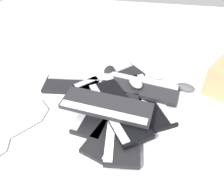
% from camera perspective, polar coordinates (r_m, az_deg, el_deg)
% --- Properties ---
extents(ground_plane, '(3.20, 3.20, 0.00)m').
position_cam_1_polar(ground_plane, '(1.27, 2.95, -1.24)').
color(ground_plane, white).
extents(keyboard_0, '(0.42, 0.42, 0.03)m').
position_cam_1_polar(keyboard_0, '(1.35, -0.61, 2.35)').
color(keyboard_0, black).
rests_on(keyboard_0, ground).
extents(keyboard_1, '(0.20, 0.45, 0.03)m').
position_cam_1_polar(keyboard_1, '(1.33, -8.15, 1.18)').
color(keyboard_1, black).
rests_on(keyboard_1, ground).
extents(keyboard_2, '(0.46, 0.22, 0.03)m').
position_cam_1_polar(keyboard_2, '(1.19, -3.16, -4.11)').
color(keyboard_2, black).
rests_on(keyboard_2, ground).
extents(keyboard_3, '(0.46, 0.29, 0.03)m').
position_cam_1_polar(keyboard_3, '(1.09, 1.62, -9.18)').
color(keyboard_3, black).
rests_on(keyboard_3, ground).
extents(keyboard_4, '(0.46, 0.34, 0.03)m').
position_cam_1_polar(keyboard_4, '(1.23, 8.89, -2.63)').
color(keyboard_4, black).
rests_on(keyboard_4, ground).
extents(keyboard_5, '(0.45, 0.19, 0.03)m').
position_cam_1_polar(keyboard_5, '(1.05, 2.82, -9.24)').
color(keyboard_5, black).
rests_on(keyboard_5, keyboard_3).
extents(keyboard_6, '(0.45, 0.37, 0.03)m').
position_cam_1_polar(keyboard_6, '(1.08, 1.30, -5.08)').
color(keyboard_6, black).
rests_on(keyboard_6, keyboard_5).
extents(keyboard_7, '(0.20, 0.46, 0.03)m').
position_cam_1_polar(keyboard_7, '(1.05, -1.51, -4.38)').
color(keyboard_7, '#232326').
rests_on(keyboard_7, keyboard_6).
extents(keyboard_8, '(0.22, 0.46, 0.03)m').
position_cam_1_polar(keyboard_8, '(1.26, 7.18, 0.56)').
color(keyboard_8, '#232326').
rests_on(keyboard_8, keyboard_4).
extents(mouse_0, '(0.09, 0.12, 0.04)m').
position_cam_1_polar(mouse_0, '(1.41, 11.25, 3.72)').
color(mouse_0, silver).
rests_on(mouse_0, ground).
extents(mouse_1, '(0.11, 0.07, 0.04)m').
position_cam_1_polar(mouse_1, '(1.37, -0.70, 4.90)').
color(mouse_1, black).
rests_on(mouse_1, keyboard_0).
extents(mouse_2, '(0.12, 0.13, 0.04)m').
position_cam_1_polar(mouse_2, '(1.13, -2.35, -4.43)').
color(mouse_2, black).
rests_on(mouse_2, keyboard_2).
extents(mouse_3, '(0.09, 0.12, 0.04)m').
position_cam_1_polar(mouse_3, '(1.36, 18.66, 0.54)').
color(mouse_3, '#4C4C51').
rests_on(mouse_3, ground).
extents(mouse_4, '(0.13, 0.11, 0.04)m').
position_cam_1_polar(mouse_4, '(1.24, 6.21, 1.90)').
color(mouse_4, '#B7B7BC').
rests_on(mouse_4, keyboard_8).
extents(mouse_5, '(0.08, 0.12, 0.04)m').
position_cam_1_polar(mouse_5, '(1.32, -1.75, 3.19)').
color(mouse_5, '#B7B7BC').
rests_on(mouse_5, keyboard_0).
extents(cable_0, '(0.48, 0.15, 0.01)m').
position_cam_1_polar(cable_0, '(1.16, -22.18, -10.06)').
color(cable_0, '#59595B').
rests_on(cable_0, ground).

